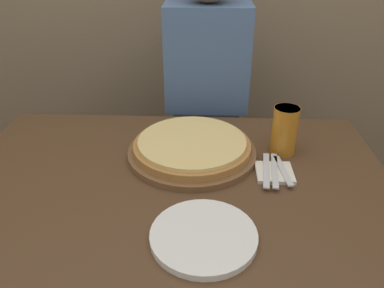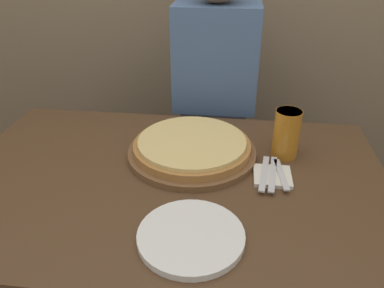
% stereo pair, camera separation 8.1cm
% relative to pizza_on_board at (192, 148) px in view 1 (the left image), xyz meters
% --- Properties ---
extents(dining_table, '(1.30, 0.85, 0.74)m').
position_rel_pizza_on_board_xyz_m(dining_table, '(-0.05, -0.14, -0.40)').
color(dining_table, '#4C331E').
rests_on(dining_table, ground_plane).
extents(pizza_on_board, '(0.42, 0.42, 0.06)m').
position_rel_pizza_on_board_xyz_m(pizza_on_board, '(0.00, 0.00, 0.00)').
color(pizza_on_board, brown).
rests_on(pizza_on_board, dining_table).
extents(beer_glass, '(0.08, 0.08, 0.16)m').
position_rel_pizza_on_board_xyz_m(beer_glass, '(0.30, 0.03, 0.06)').
color(beer_glass, '#B7701E').
rests_on(beer_glass, dining_table).
extents(dinner_plate, '(0.26, 0.26, 0.02)m').
position_rel_pizza_on_board_xyz_m(dinner_plate, '(0.04, -0.38, -0.02)').
color(dinner_plate, white).
rests_on(dinner_plate, dining_table).
extents(napkin_stack, '(0.11, 0.11, 0.01)m').
position_rel_pizza_on_board_xyz_m(napkin_stack, '(0.25, -0.10, -0.02)').
color(napkin_stack, silver).
rests_on(napkin_stack, dining_table).
extents(fork, '(0.04, 0.19, 0.00)m').
position_rel_pizza_on_board_xyz_m(fork, '(0.23, -0.10, -0.01)').
color(fork, silver).
rests_on(fork, napkin_stack).
extents(dinner_knife, '(0.04, 0.19, 0.00)m').
position_rel_pizza_on_board_xyz_m(dinner_knife, '(0.25, -0.10, -0.01)').
color(dinner_knife, silver).
rests_on(dinner_knife, napkin_stack).
extents(spoon, '(0.04, 0.16, 0.00)m').
position_rel_pizza_on_board_xyz_m(spoon, '(0.28, -0.10, -0.01)').
color(spoon, silver).
rests_on(spoon, napkin_stack).
extents(diner_person, '(0.34, 0.20, 1.34)m').
position_rel_pizza_on_board_xyz_m(diner_person, '(0.04, 0.45, -0.10)').
color(diner_person, '#33333D').
rests_on(diner_person, ground_plane).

